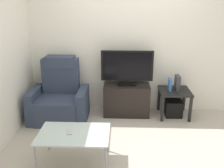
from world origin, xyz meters
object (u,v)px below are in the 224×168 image
game_console (177,83)px  cell_phone (69,132)px  side_table (175,94)px  tv_stand (126,99)px  television (127,67)px  coffee_table (74,135)px  recliner_armchair (60,98)px  book_upright (170,85)px  subwoofer_box (173,108)px

game_console → cell_phone: size_ratio=1.79×
side_table → tv_stand: bearing=177.5°
television → coffee_table: television is taller
tv_stand → cell_phone: bearing=-116.9°
recliner_armchair → book_upright: 1.95m
television → game_console: size_ratio=3.41×
subwoofer_box → book_upright: (-0.10, -0.02, 0.46)m
television → book_upright: size_ratio=4.16×
subwoofer_box → cell_phone: bearing=-138.0°
recliner_armchair → book_upright: recliner_armchair is taller
side_table → cell_phone: bearing=-138.0°
book_upright → tv_stand: bearing=175.7°
side_table → game_console: bearing=15.9°
subwoofer_box → cell_phone: 2.18m
subwoofer_box → coffee_table: (-1.54, -1.47, 0.25)m
subwoofer_box → cell_phone: cell_phone is taller
book_upright → game_console: 0.14m
tv_stand → game_console: 0.95m
television → recliner_armchair: bearing=-168.9°
tv_stand → cell_phone: (-0.75, -1.48, 0.15)m
recliner_armchair → cell_phone: size_ratio=7.20×
subwoofer_box → book_upright: 0.47m
subwoofer_box → tv_stand: bearing=177.5°
side_table → game_console: size_ratio=2.01×
television → game_console: 0.93m
side_table → cell_phone: 2.16m
tv_stand → side_table: (0.86, -0.04, 0.13)m
cell_phone → recliner_armchair: bearing=93.5°
game_console → cell_phone: bearing=-138.5°
television → recliner_armchair: 1.31m
tv_stand → book_upright: 0.82m
recliner_armchair → tv_stand: bearing=-0.6°
game_console → coffee_table: size_ratio=0.30×
recliner_armchair → side_table: recliner_armchair is taller
recliner_armchair → coffee_table: bearing=-80.1°
coffee_table → recliner_armchair: bearing=110.7°
tv_stand → subwoofer_box: tv_stand is taller
subwoofer_box → cell_phone: size_ratio=1.95×
cell_phone → book_upright: bearing=28.3°
television → cell_phone: bearing=-116.6°
tv_stand → subwoofer_box: size_ratio=2.82×
subwoofer_box → recliner_armchair: bearing=-175.1°
coffee_table → cell_phone: cell_phone is taller
recliner_armchair → subwoofer_box: 2.05m
book_upright → cell_phone: book_upright is taller
tv_stand → recliner_armchair: size_ratio=0.76×
television → side_table: 0.98m
tv_stand → television: television is taller
cell_phone → tv_stand: bearing=48.1°
recliner_armchair → book_upright: bearing=-6.2°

